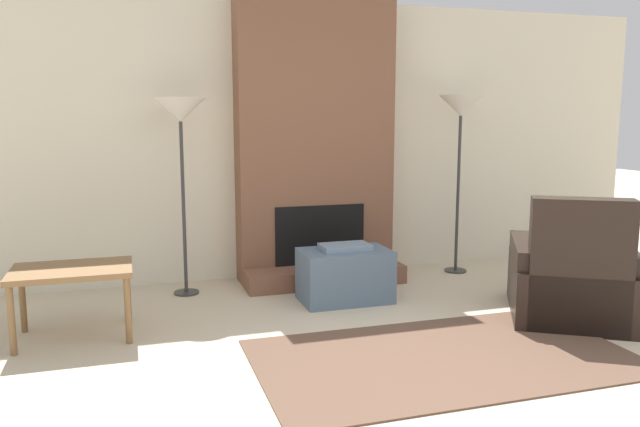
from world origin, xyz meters
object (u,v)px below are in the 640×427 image
Objects in this scene: ottoman at (345,275)px; side_table at (72,277)px; armchair at (571,282)px; floor_lamp_right at (461,112)px; floor_lamp_left at (180,117)px.

ottoman is 2.12m from side_table.
floor_lamp_right is at bearing -55.52° from armchair.
floor_lamp_right reaches higher than floor_lamp_left.
floor_lamp_left is at bearing 1.18° from armchair.
floor_lamp_left is 2.64m from floor_lamp_right.
floor_lamp_left is at bearing 46.29° from side_table.
armchair is at bearing -86.26° from floor_lamp_right.
armchair is at bearing -10.62° from side_table.
side_table is 1.63m from floor_lamp_left.
ottoman is 2.02m from floor_lamp_right.
floor_lamp_left is (-2.74, 1.55, 1.24)m from armchair.
side_table is (-2.09, -0.27, 0.21)m from ottoman.
armchair reaches higher than ottoman.
floor_lamp_right is at bearing 23.82° from ottoman.
side_table is (-3.58, 0.67, 0.15)m from armchair.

